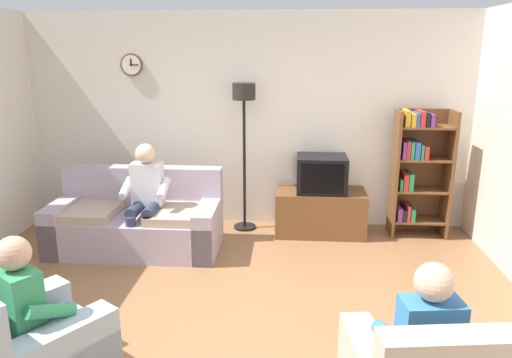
% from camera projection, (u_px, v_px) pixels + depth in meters
% --- Properties ---
extents(ground_plane, '(12.00, 12.00, 0.00)m').
position_uv_depth(ground_plane, '(217.00, 330.00, 3.96)').
color(ground_plane, '#8C603D').
extents(back_wall_assembly, '(6.20, 0.17, 2.70)m').
position_uv_depth(back_wall_assembly, '(247.00, 121.00, 6.17)').
color(back_wall_assembly, silver).
rests_on(back_wall_assembly, ground_plane).
extents(couch, '(1.90, 0.89, 0.90)m').
position_uv_depth(couch, '(137.00, 222.00, 5.52)').
color(couch, '#A899A8').
rests_on(couch, ground_plane).
extents(tv_stand, '(1.10, 0.56, 0.56)m').
position_uv_depth(tv_stand, '(320.00, 212.00, 5.98)').
color(tv_stand, brown).
rests_on(tv_stand, ground_plane).
extents(tv, '(0.60, 0.49, 0.44)m').
position_uv_depth(tv, '(322.00, 174.00, 5.83)').
color(tv, black).
rests_on(tv, tv_stand).
extents(bookshelf, '(0.68, 0.36, 1.56)m').
position_uv_depth(bookshelf, '(417.00, 168.00, 5.81)').
color(bookshelf, brown).
rests_on(bookshelf, ground_plane).
extents(floor_lamp, '(0.28, 0.28, 1.85)m').
position_uv_depth(floor_lamp, '(244.00, 116.00, 5.84)').
color(floor_lamp, black).
rests_on(floor_lamp, ground_plane).
extents(armchair_near_window, '(1.16, 1.18, 0.90)m').
position_uv_depth(armchair_near_window, '(27.00, 353.00, 3.19)').
color(armchair_near_window, '#9EADBC').
rests_on(armchair_near_window, ground_plane).
extents(person_on_couch, '(0.51, 0.54, 1.24)m').
position_uv_depth(person_on_couch, '(145.00, 194.00, 5.30)').
color(person_on_couch, silver).
rests_on(person_on_couch, ground_plane).
extents(person_in_left_armchair, '(0.61, 0.64, 1.12)m').
position_uv_depth(person_in_left_armchair, '(34.00, 306.00, 3.17)').
color(person_in_left_armchair, '#338C59').
rests_on(person_in_left_armchair, ground_plane).
extents(person_in_right_armchair, '(0.55, 0.57, 1.12)m').
position_uv_depth(person_in_right_armchair, '(421.00, 338.00, 2.82)').
color(person_in_right_armchair, '#3372B2').
rests_on(person_in_right_armchair, ground_plane).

